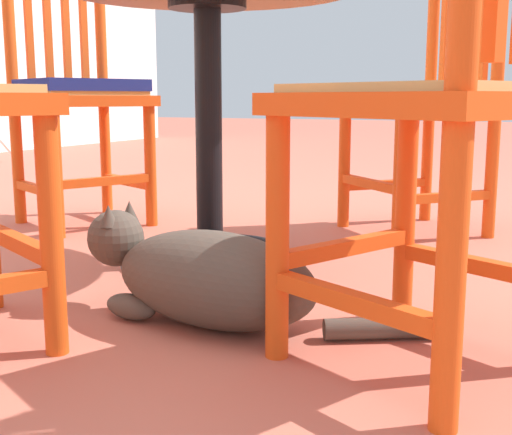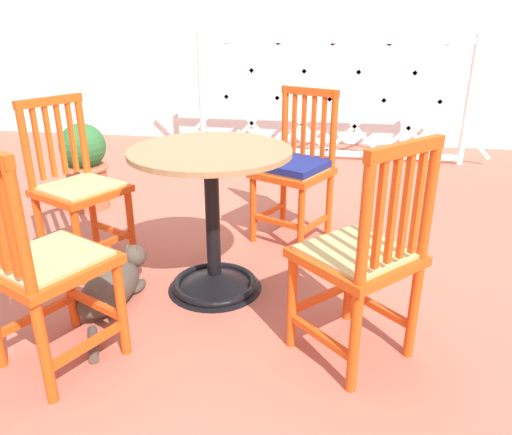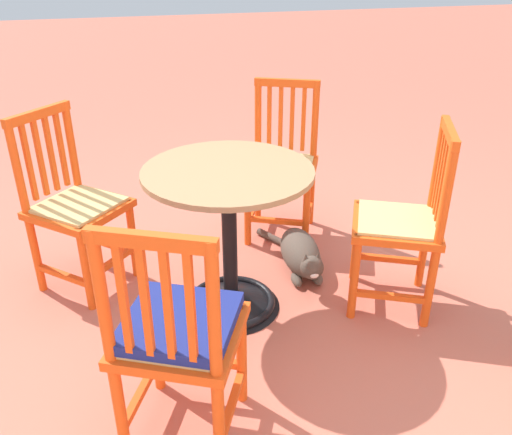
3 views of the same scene
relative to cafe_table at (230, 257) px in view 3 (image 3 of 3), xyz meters
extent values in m
plane|color=#BC604C|center=(-0.04, -0.06, -0.28)|extent=(24.00, 24.00, 0.00)
cone|color=black|center=(0.00, 0.00, -0.23)|extent=(0.48, 0.48, 0.10)
torus|color=black|center=(0.00, 0.00, -0.26)|extent=(0.44, 0.44, 0.04)
cylinder|color=black|center=(0.00, 0.00, 0.09)|extent=(0.07, 0.07, 0.66)
cylinder|color=black|center=(0.00, 0.00, 0.40)|extent=(0.20, 0.20, 0.04)
cylinder|color=#9E754C|center=(0.00, 0.00, 0.43)|extent=(0.76, 0.76, 0.02)
cylinder|color=#E04C14|center=(0.43, -0.41, -0.06)|extent=(0.04, 0.04, 0.45)
cylinder|color=#E04C14|center=(0.67, -0.16, -0.06)|extent=(0.04, 0.04, 0.45)
cylinder|color=#E04C14|center=(0.68, -0.65, 0.17)|extent=(0.04, 0.04, 0.91)
cylinder|color=#E04C14|center=(0.91, -0.40, 0.17)|extent=(0.04, 0.04, 0.91)
cube|color=#E04C14|center=(0.55, -0.53, -0.14)|extent=(0.27, 0.26, 0.03)
cube|color=#E04C14|center=(0.79, -0.28, -0.14)|extent=(0.27, 0.26, 0.03)
cube|color=#E04C14|center=(0.55, -0.29, -0.11)|extent=(0.26, 0.27, 0.03)
cube|color=#E04C14|center=(0.67, -0.40, 0.15)|extent=(0.57, 0.57, 0.04)
cube|color=tan|center=(0.67, -0.40, 0.17)|extent=(0.49, 0.49, 0.02)
cube|color=#E04C14|center=(0.72, -0.60, 0.40)|extent=(0.03, 0.03, 0.39)
cube|color=#E04C14|center=(0.77, -0.55, 0.40)|extent=(0.03, 0.03, 0.39)
cube|color=#E04C14|center=(0.82, -0.50, 0.40)|extent=(0.03, 0.03, 0.39)
cube|color=#E04C14|center=(0.86, -0.45, 0.40)|extent=(0.03, 0.03, 0.39)
cube|color=#E04C14|center=(0.79, -0.52, 0.61)|extent=(0.29, 0.30, 0.04)
cylinder|color=#E04C14|center=(0.40, 0.45, -0.06)|extent=(0.04, 0.04, 0.45)
cylinder|color=#E04C14|center=(0.10, 0.60, -0.06)|extent=(0.04, 0.04, 0.45)
cylinder|color=#E04C14|center=(0.55, 0.76, 0.17)|extent=(0.04, 0.04, 0.91)
cylinder|color=#E04C14|center=(0.25, 0.91, 0.17)|extent=(0.04, 0.04, 0.91)
cube|color=#E04C14|center=(0.48, 0.60, -0.14)|extent=(0.18, 0.32, 0.03)
cube|color=#E04C14|center=(0.17, 0.76, -0.14)|extent=(0.18, 0.32, 0.03)
cube|color=#E04C14|center=(0.25, 0.53, -0.11)|extent=(0.32, 0.18, 0.03)
cube|color=#E04C14|center=(0.32, 0.68, 0.15)|extent=(0.54, 0.54, 0.04)
cube|color=tan|center=(0.32, 0.68, 0.17)|extent=(0.47, 0.47, 0.02)
cube|color=#E04C14|center=(0.49, 0.79, 0.40)|extent=(0.03, 0.03, 0.39)
cube|color=#E04C14|center=(0.43, 0.82, 0.40)|extent=(0.03, 0.03, 0.39)
cube|color=#E04C14|center=(0.37, 0.85, 0.40)|extent=(0.03, 0.03, 0.39)
cube|color=#E04C14|center=(0.31, 0.88, 0.40)|extent=(0.03, 0.03, 0.39)
cube|color=#E04C14|center=(0.40, 0.83, 0.61)|extent=(0.35, 0.20, 0.04)
cube|color=navy|center=(0.32, 0.68, 0.20)|extent=(0.48, 0.48, 0.04)
cylinder|color=#E04C14|center=(-0.54, 0.24, -0.06)|extent=(0.04, 0.04, 0.45)
cylinder|color=#E04C14|center=(-0.69, -0.07, -0.06)|extent=(0.04, 0.04, 0.45)
cylinder|color=#E04C14|center=(-0.84, 0.39, 0.17)|extent=(0.04, 0.04, 0.91)
cylinder|color=#E04C14|center=(-0.99, 0.08, 0.17)|extent=(0.04, 0.04, 0.91)
cube|color=#E04C14|center=(-0.69, 0.31, -0.14)|extent=(0.32, 0.18, 0.03)
cube|color=#E04C14|center=(-0.84, 0.01, -0.14)|extent=(0.32, 0.18, 0.03)
cube|color=#E04C14|center=(-0.61, 0.08, -0.11)|extent=(0.18, 0.32, 0.03)
cube|color=#E04C14|center=(-0.76, 0.16, 0.15)|extent=(0.54, 0.54, 0.04)
cube|color=tan|center=(-0.76, 0.16, 0.17)|extent=(0.47, 0.47, 0.02)
cube|color=#E04C14|center=(-0.87, 0.33, 0.40)|extent=(0.03, 0.03, 0.39)
cube|color=#E04C14|center=(-0.90, 0.27, 0.40)|extent=(0.03, 0.03, 0.39)
cube|color=#E04C14|center=(-0.93, 0.20, 0.40)|extent=(0.03, 0.03, 0.39)
cube|color=#E04C14|center=(-0.96, 0.14, 0.40)|extent=(0.03, 0.03, 0.39)
cube|color=#E04C14|center=(-0.92, 0.23, 0.61)|extent=(0.20, 0.35, 0.04)
cylinder|color=#E04C14|center=(-0.54, -0.43, -0.06)|extent=(0.04, 0.04, 0.45)
cylinder|color=#E04C14|center=(-0.23, -0.57, -0.06)|extent=(0.04, 0.04, 0.45)
cylinder|color=#E04C14|center=(-0.69, -0.73, 0.17)|extent=(0.04, 0.04, 0.91)
cylinder|color=#E04C14|center=(-0.38, -0.88, 0.17)|extent=(0.04, 0.04, 0.91)
cube|color=#E04C14|center=(-0.62, -0.58, -0.14)|extent=(0.17, 0.32, 0.03)
cube|color=#E04C14|center=(-0.31, -0.73, -0.14)|extent=(0.17, 0.32, 0.03)
cube|color=#E04C14|center=(-0.39, -0.50, -0.11)|extent=(0.32, 0.17, 0.03)
cube|color=#E04C14|center=(-0.46, -0.65, 0.15)|extent=(0.53, 0.53, 0.04)
cube|color=tan|center=(-0.46, -0.65, 0.17)|extent=(0.47, 0.47, 0.02)
cube|color=#E04C14|center=(-0.63, -0.76, 0.40)|extent=(0.03, 0.03, 0.39)
cube|color=#E04C14|center=(-0.57, -0.79, 0.40)|extent=(0.03, 0.03, 0.39)
cube|color=#E04C14|center=(-0.51, -0.82, 0.40)|extent=(0.03, 0.03, 0.39)
cube|color=#E04C14|center=(-0.44, -0.85, 0.40)|extent=(0.03, 0.03, 0.39)
cube|color=#E04C14|center=(-0.54, -0.81, 0.61)|extent=(0.36, 0.19, 0.04)
ellipsoid|color=#4C4238|center=(-0.45, -0.25, -0.19)|extent=(0.25, 0.46, 0.19)
ellipsoid|color=silver|center=(-0.44, -0.15, -0.20)|extent=(0.17, 0.20, 0.14)
sphere|color=#4C4238|center=(-0.42, 0.00, -0.13)|extent=(0.12, 0.12, 0.12)
ellipsoid|color=silver|center=(-0.42, 0.04, -0.15)|extent=(0.06, 0.05, 0.04)
cone|color=#4C4238|center=(-0.45, -0.01, -0.08)|extent=(0.04, 0.04, 0.04)
cone|color=#4C4238|center=(-0.39, -0.02, -0.08)|extent=(0.04, 0.04, 0.04)
ellipsoid|color=#4C4238|center=(-0.48, -0.08, -0.26)|extent=(0.07, 0.13, 0.05)
ellipsoid|color=#4C4238|center=(-0.38, -0.09, -0.26)|extent=(0.07, 0.13, 0.05)
cylinder|color=#4C4238|center=(-0.38, -0.57, -0.26)|extent=(0.14, 0.21, 0.04)
camera|label=1|loc=(-1.56, -0.86, 0.16)|focal=47.34mm
camera|label=2|loc=(0.57, -2.12, 0.98)|focal=34.11mm
camera|label=3|loc=(0.46, 2.12, 1.32)|focal=37.56mm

